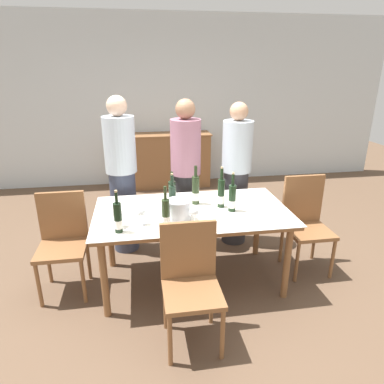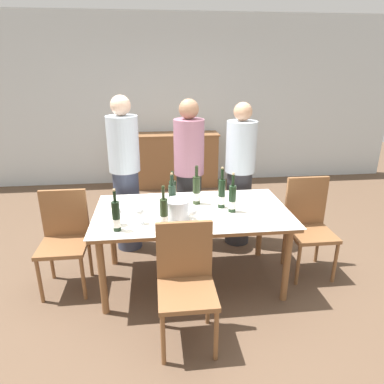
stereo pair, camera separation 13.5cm
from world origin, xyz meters
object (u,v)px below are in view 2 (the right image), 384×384
Objects in this scene: dining_table at (192,217)px; wine_glass_0 at (116,213)px; wine_bottle_3 at (222,194)px; wine_bottle_6 at (173,194)px; person_guest_right at (240,176)px; wine_bottle_2 at (116,217)px; chair_right_end at (308,220)px; person_host at (125,176)px; wine_bottle_5 at (232,199)px; wine_glass_1 at (140,212)px; chair_left_end at (64,234)px; wine_bottle_0 at (172,200)px; chair_near_front at (186,277)px; wine_bottle_4 at (164,214)px; ice_bucket at (178,209)px; wine_bottle_1 at (196,191)px; person_guest_left at (189,175)px; sideboard_cabinet at (174,160)px; wine_glass_2 at (193,213)px.

dining_table is 0.71m from wine_glass_0.
wine_bottle_6 is at bearing 169.34° from wine_bottle_3.
wine_bottle_2 is at bearing -139.93° from person_guest_right.
person_host is (-1.82, 0.66, 0.32)m from chair_right_end.
wine_bottle_5 reaches higher than wine_glass_1.
wine_glass_0 is 0.70m from chair_left_end.
dining_table is at bearing 9.78° from wine_bottle_0.
person_guest_right reaches higher than chair_near_front.
dining_table is 4.95× the size of wine_bottle_4.
dining_table is at bearing -170.81° from wine_bottle_3.
ice_bucket is 0.23× the size of chair_near_front.
chair_right_end is (0.90, 0.05, -0.34)m from wine_bottle_3.
person_guest_right is (1.26, 1.06, -0.05)m from wine_bottle_2.
wine_bottle_3 reaches higher than wine_bottle_4.
person_host is at bearing 89.63° from wine_glass_0.
chair_near_front is (-0.41, -0.76, -0.35)m from wine_bottle_3.
wine_bottle_0 is at bearing -170.58° from wine_bottle_3.
chair_near_front is (0.33, -0.49, -0.32)m from wine_glass_1.
wine_glass_1 is at bearing -154.06° from dining_table.
wine_bottle_6 is at bearing 178.41° from chair_right_end.
person_host is at bearing 140.84° from wine_bottle_5.
person_host is at bearing 130.61° from dining_table.
wine_bottle_1 is at bearing 59.35° from ice_bucket.
wine_bottle_2 reaches higher than wine_bottle_6.
wine_glass_1 is 0.16× the size of chair_right_end.
wine_bottle_0 is at bearing -95.14° from wine_bottle_6.
person_guest_left is (0.69, 1.10, -0.02)m from wine_bottle_2.
wine_bottle_2 is 0.21m from wine_glass_1.
person_host is 0.70m from person_guest_left.
person_guest_left reaches higher than wine_bottle_5.
sideboard_cabinet is at bearing 90.94° from person_guest_left.
wine_bottle_0 is (-0.18, -0.03, 0.20)m from dining_table.
sideboard_cabinet reaches higher than wine_glass_1.
wine_bottle_0 is at bearing -6.77° from chair_left_end.
wine_bottle_6 is at bearing 2.39° from chair_left_end.
ice_bucket is 0.54× the size of wine_bottle_3.
wine_bottle_3 reaches higher than wine_bottle_6.
wine_glass_0 is 0.17× the size of chair_left_end.
chair_right_end reaches higher than sideboard_cabinet.
chair_near_front is 1.32m from chair_left_end.
ice_bucket is 1.19m from person_guest_right.
wine_bottle_5 is (0.50, 0.12, 0.02)m from ice_bucket.
sideboard_cabinet is 1.64× the size of chair_left_end.
person_guest_left is at bearing 78.29° from ice_bucket.
wine_bottle_3 is 1.09× the size of wine_bottle_4.
wine_bottle_6 is 0.21× the size of person_guest_right.
chair_near_front is at bearing -55.78° from wine_glass_1.
ice_bucket is at bearing -128.00° from dining_table.
wine_glass_2 is at bearing -59.54° from person_host.
dining_table is 1.03× the size of person_host.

